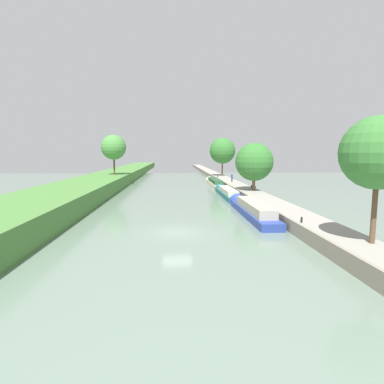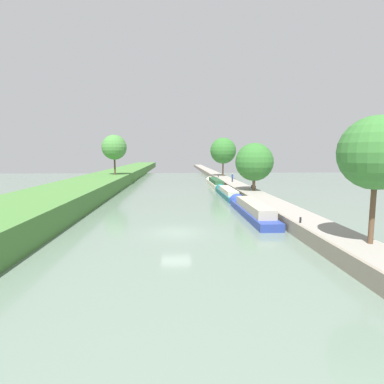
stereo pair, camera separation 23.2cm
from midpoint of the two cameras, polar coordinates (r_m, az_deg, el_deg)
ground_plane at (r=26.25m, az=-2.73°, el=-7.45°), size 160.00×160.00×0.00m
left_grassy_bank at (r=29.51m, az=-31.48°, el=-4.62°), size 8.94×260.00×2.26m
right_towpath at (r=28.50m, az=20.65°, el=-5.62°), size 3.16×260.00×1.08m
stone_quay at (r=27.86m, az=17.42°, el=-5.73°), size 0.25×260.00×1.13m
narrowboat_blue at (r=33.91m, az=10.97°, el=-3.11°), size 2.11×15.11×2.25m
narrowboat_teal at (r=48.67m, az=6.55°, el=-0.07°), size 1.92×13.94×1.92m
narrowboat_cream at (r=63.69m, az=4.31°, el=1.72°), size 1.93×16.85×2.05m
tree_rightbank_near at (r=21.62m, az=31.17°, el=6.17°), size 4.44×4.44×7.78m
tree_rightbank_midnear at (r=47.17m, az=11.55°, el=5.44°), size 5.65×5.65×7.09m
tree_rightbank_midfar at (r=77.30m, az=5.85°, el=7.57°), size 6.38×6.38×9.39m
tree_leftbank_downstream at (r=65.82m, az=-14.05°, el=7.99°), size 5.08×5.08×8.15m
person_walking at (r=61.39m, az=7.56°, el=2.70°), size 0.34×0.34×1.66m
mooring_bollard_near at (r=26.37m, az=19.60°, el=-4.89°), size 0.16×0.16×0.45m
mooring_bollard_far at (r=72.02m, az=4.96°, el=2.86°), size 0.16×0.16×0.45m
park_bench at (r=50.02m, az=11.40°, el=1.03°), size 0.44×1.50×0.47m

